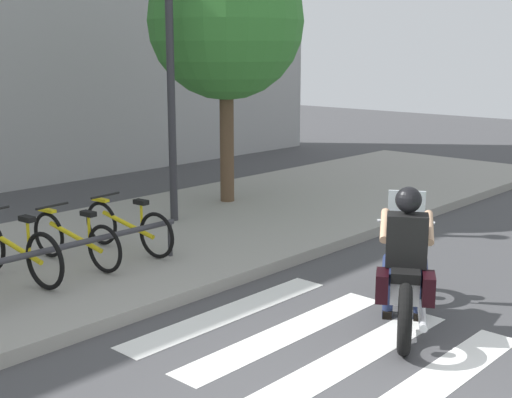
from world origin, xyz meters
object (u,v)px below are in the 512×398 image
(rider, at_px, (406,246))
(bicycle_5, at_px, (128,227))
(bicycle_4, at_px, (75,239))
(bicycle_3, at_px, (15,250))
(bike_rack, at_px, (6,263))
(motorcycle, at_px, (405,279))
(tree_near_rack, at_px, (226,22))
(street_lamp, at_px, (170,50))

(rider, height_order, bicycle_5, rider)
(bicycle_4, distance_m, bicycle_5, 0.80)
(bicycle_3, relative_size, bicycle_5, 1.06)
(bicycle_3, relative_size, bike_rack, 0.38)
(motorcycle, height_order, bike_rack, motorcycle)
(bicycle_5, relative_size, tree_near_rack, 0.36)
(bicycle_3, bearing_deg, tree_near_rack, 15.01)
(motorcycle, height_order, tree_near_rack, tree_near_rack)
(bicycle_3, xyz_separation_m, bicycle_4, (0.80, 0.00, -0.03))
(bicycle_5, bearing_deg, bicycle_4, 179.97)
(street_lamp, bearing_deg, bike_rack, -158.15)
(motorcycle, height_order, bicycle_5, motorcycle)
(rider, relative_size, street_lamp, 0.32)
(rider, bearing_deg, bike_rack, 128.43)
(street_lamp, bearing_deg, bicycle_5, -150.75)
(bicycle_3, distance_m, bicycle_5, 1.60)
(bike_rack, bearing_deg, bicycle_4, 24.86)
(rider, height_order, bike_rack, rider)
(bicycle_5, xyz_separation_m, tree_near_rack, (3.13, 1.27, 2.74))
(bicycle_4, xyz_separation_m, tree_near_rack, (3.93, 1.27, 2.75))
(bicycle_4, xyz_separation_m, bike_rack, (-1.20, -0.56, 0.09))
(bicycle_4, height_order, bicycle_5, bicycle_5)
(motorcycle, distance_m, bike_rack, 4.17)
(bicycle_3, distance_m, street_lamp, 3.96)
(bicycle_4, relative_size, bicycle_5, 1.00)
(bicycle_3, bearing_deg, rider, -60.18)
(street_lamp, bearing_deg, bicycle_3, -164.59)
(motorcycle, distance_m, bicycle_4, 4.04)
(rider, bearing_deg, tree_near_rack, 63.37)
(tree_near_rack, bearing_deg, motorcycle, -116.19)
(motorcycle, xyz_separation_m, bicycle_4, (-1.45, 3.77, 0.01))
(rider, distance_m, bicycle_4, 4.07)
(bike_rack, bearing_deg, street_lamp, 21.85)
(rider, relative_size, tree_near_rack, 0.32)
(bicycle_4, height_order, tree_near_rack, tree_near_rack)
(bicycle_3, relative_size, bicycle_4, 1.05)
(bicycle_4, bearing_deg, motorcycle, -68.98)
(bicycle_5, relative_size, street_lamp, 0.36)
(motorcycle, bearing_deg, bicycle_5, 99.77)
(rider, relative_size, bicycle_3, 0.83)
(bicycle_3, bearing_deg, bicycle_5, 0.04)
(bike_rack, bearing_deg, bicycle_5, 15.52)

